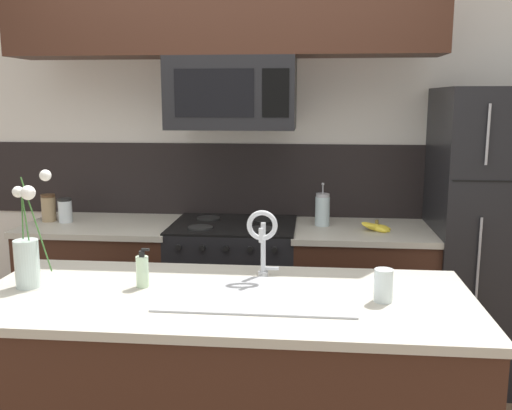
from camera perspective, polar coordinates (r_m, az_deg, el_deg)
name	(u,v)px	position (r m, az deg, el deg)	size (l,w,h in m)	color
rear_partition	(286,157)	(3.80, 2.99, 4.82)	(5.20, 0.10, 2.60)	silver
splash_band	(240,180)	(3.79, -1.61, 2.53)	(3.40, 0.01, 0.48)	black
back_counter_left	(106,291)	(3.84, -14.79, -8.36)	(0.94, 0.65, 0.91)	#381E14
back_counter_right	(360,300)	(3.63, 10.40, -9.32)	(0.84, 0.65, 0.91)	#381E14
stove_range	(234,295)	(3.64, -2.19, -8.98)	(0.76, 0.64, 0.93)	black
microwave	(232,93)	(3.41, -2.39, 11.08)	(0.74, 0.40, 0.41)	black
upper_cabinet_band	(222,2)	(3.43, -3.39, 19.57)	(2.49, 0.34, 0.60)	#381E14
refrigerator	(507,237)	(3.70, 23.81, -2.95)	(0.88, 0.74, 1.74)	black
storage_jar_tall	(49,208)	(3.86, -20.02, -0.27)	(0.09, 0.09, 0.17)	#997F5B
storage_jar_medium	(65,210)	(3.79, -18.54, -0.51)	(0.09, 0.09, 0.15)	silver
banana_bunch	(377,227)	(3.44, 11.97, -2.19)	(0.19, 0.15, 0.08)	yellow
french_press	(322,210)	(3.52, 6.66, -0.46)	(0.09, 0.09, 0.27)	silver
island_counter	(225,399)	(2.50, -3.13, -18.79)	(1.99, 0.83, 0.91)	#381E14
kitchen_sink	(258,312)	(2.32, 0.16, -10.63)	(0.76, 0.44, 0.16)	#ADAFB5
sink_faucet	(263,234)	(2.44, 0.66, -2.95)	(0.14, 0.14, 0.31)	#B7BABF
dish_soap_bottle	(142,271)	(2.42, -11.29, -6.48)	(0.06, 0.05, 0.16)	beige
drinking_glass	(383,285)	(2.26, 12.62, -7.85)	(0.07, 0.07, 0.13)	silver
flower_vase	(28,256)	(2.53, -21.87, -4.74)	(0.18, 0.11, 0.49)	silver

